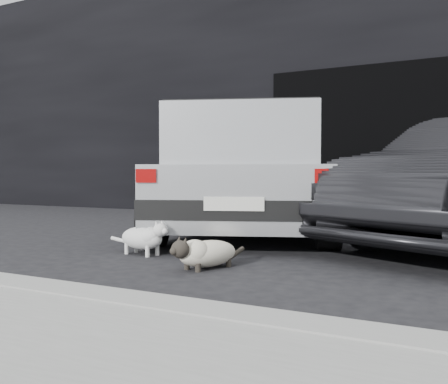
% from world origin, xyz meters
% --- Properties ---
extents(ground, '(80.00, 80.00, 0.00)m').
position_xyz_m(ground, '(0.00, 0.00, 0.00)').
color(ground, black).
rests_on(ground, ground).
extents(building_facade, '(34.00, 4.00, 5.00)m').
position_xyz_m(building_facade, '(1.00, 6.00, 2.50)').
color(building_facade, black).
rests_on(building_facade, ground).
extents(garage_opening, '(4.00, 0.10, 2.60)m').
position_xyz_m(garage_opening, '(1.00, 3.99, 1.30)').
color(garage_opening, black).
rests_on(garage_opening, ground).
extents(curb, '(18.00, 0.25, 0.12)m').
position_xyz_m(curb, '(1.00, -2.60, 0.06)').
color(curb, gray).
rests_on(curb, ground).
extents(silver_hatchback, '(3.21, 4.53, 1.53)m').
position_xyz_m(silver_hatchback, '(-0.25, 1.22, 0.84)').
color(silver_hatchback, silver).
rests_on(silver_hatchback, ground).
extents(cat_siamese, '(0.44, 0.78, 0.28)m').
position_xyz_m(cat_siamese, '(0.48, -1.23, 0.13)').
color(cat_siamese, beige).
rests_on(cat_siamese, ground).
extents(cat_white, '(0.72, 0.33, 0.34)m').
position_xyz_m(cat_white, '(-0.35, -0.89, 0.16)').
color(cat_white, silver).
rests_on(cat_white, ground).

